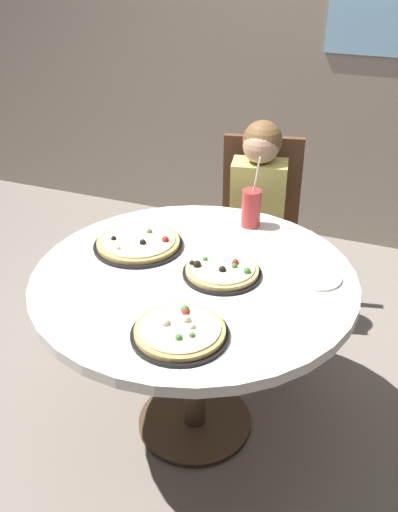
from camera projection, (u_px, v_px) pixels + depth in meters
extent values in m
plane|color=slate|center=(195.00, 423.00, 2.45)|extent=(8.00, 8.00, 0.00)
cube|color=gray|center=(321.00, 5.00, 3.31)|extent=(5.20, 0.12, 2.90)
cylinder|color=silver|center=(194.00, 279.00, 2.09)|extent=(1.19, 1.19, 0.04)
cylinder|color=#4C3826|center=(194.00, 357.00, 2.27)|extent=(0.09, 0.09, 0.69)
cylinder|color=#4C3826|center=(195.00, 421.00, 2.45)|extent=(0.48, 0.48, 0.02)
cube|color=brown|center=(256.00, 246.00, 2.92)|extent=(0.47, 0.47, 0.04)
cube|color=brown|center=(262.00, 185.00, 2.94)|extent=(0.40, 0.12, 0.52)
cylinder|color=brown|center=(218.00, 298.00, 2.91)|extent=(0.04, 0.04, 0.41)
cylinder|color=brown|center=(285.00, 304.00, 2.86)|extent=(0.04, 0.04, 0.41)
cylinder|color=brown|center=(227.00, 264.00, 3.20)|extent=(0.04, 0.04, 0.41)
cylinder|color=brown|center=(288.00, 269.00, 3.15)|extent=(0.04, 0.04, 0.41)
cube|color=#3F4766|center=(251.00, 296.00, 2.89)|extent=(0.30, 0.36, 0.45)
cube|color=#D8CC66|center=(258.00, 205.00, 2.78)|extent=(0.29, 0.21, 0.44)
sphere|color=tan|center=(261.00, 146.00, 2.63)|extent=(0.17, 0.17, 0.17)
sphere|color=brown|center=(262.00, 140.00, 2.64)|extent=(0.18, 0.18, 0.18)
cylinder|color=black|center=(222.00, 273.00, 2.07)|extent=(0.29, 0.29, 0.01)
cylinder|color=#D8B266|center=(222.00, 270.00, 2.06)|extent=(0.26, 0.26, 0.02)
cylinder|color=beige|center=(222.00, 267.00, 2.06)|extent=(0.24, 0.24, 0.01)
sphere|color=black|center=(222.00, 269.00, 2.03)|extent=(0.03, 0.03, 0.03)
sphere|color=#387F33|center=(234.00, 266.00, 2.05)|extent=(0.02, 0.02, 0.02)
sphere|color=#387F33|center=(247.00, 271.00, 2.02)|extent=(0.03, 0.03, 0.03)
sphere|color=#387F33|center=(205.00, 259.00, 2.10)|extent=(0.02, 0.02, 0.02)
sphere|color=#B2231E|center=(235.00, 262.00, 2.07)|extent=(0.03, 0.03, 0.03)
sphere|color=black|center=(197.00, 264.00, 2.06)|extent=(0.03, 0.03, 0.03)
sphere|color=beige|center=(233.00, 262.00, 2.08)|extent=(0.03, 0.03, 0.03)
sphere|color=black|center=(192.00, 263.00, 2.07)|extent=(0.02, 0.02, 0.02)
cylinder|color=black|center=(139.00, 245.00, 2.25)|extent=(0.35, 0.35, 0.01)
cylinder|color=tan|center=(138.00, 242.00, 2.25)|extent=(0.33, 0.33, 0.02)
cylinder|color=beige|center=(138.00, 240.00, 2.24)|extent=(0.29, 0.29, 0.01)
sphere|color=black|center=(143.00, 242.00, 2.20)|extent=(0.03, 0.03, 0.03)
sphere|color=beige|center=(118.00, 248.00, 2.17)|extent=(0.02, 0.02, 0.02)
sphere|color=#B2231E|center=(165.00, 240.00, 2.22)|extent=(0.03, 0.03, 0.03)
sphere|color=#387F33|center=(149.00, 231.00, 2.29)|extent=(0.02, 0.02, 0.02)
sphere|color=black|center=(114.00, 238.00, 2.23)|extent=(0.02, 0.02, 0.02)
cylinder|color=black|center=(180.00, 334.00, 1.76)|extent=(0.31, 0.31, 0.01)
cylinder|color=tan|center=(180.00, 331.00, 1.75)|extent=(0.28, 0.28, 0.02)
cylinder|color=beige|center=(180.00, 328.00, 1.75)|extent=(0.25, 0.25, 0.01)
sphere|color=beige|center=(186.00, 319.00, 1.77)|extent=(0.03, 0.03, 0.03)
sphere|color=#387F33|center=(185.00, 309.00, 1.82)|extent=(0.03, 0.03, 0.03)
sphere|color=beige|center=(192.00, 326.00, 1.74)|extent=(0.02, 0.02, 0.02)
sphere|color=#B2231E|center=(186.00, 312.00, 1.81)|extent=(0.02, 0.02, 0.02)
sphere|color=#387F33|center=(192.00, 335.00, 1.71)|extent=(0.02, 0.02, 0.02)
sphere|color=beige|center=(166.00, 323.00, 1.76)|extent=(0.03, 0.03, 0.03)
sphere|color=#387F33|center=(179.00, 338.00, 1.70)|extent=(0.02, 0.02, 0.02)
cylinder|color=#B73333|center=(251.00, 208.00, 2.37)|extent=(0.08, 0.08, 0.16)
cylinder|color=white|center=(255.00, 182.00, 2.31)|extent=(0.03, 0.01, 0.22)
cylinder|color=white|center=(316.00, 277.00, 2.05)|extent=(0.18, 0.18, 0.01)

